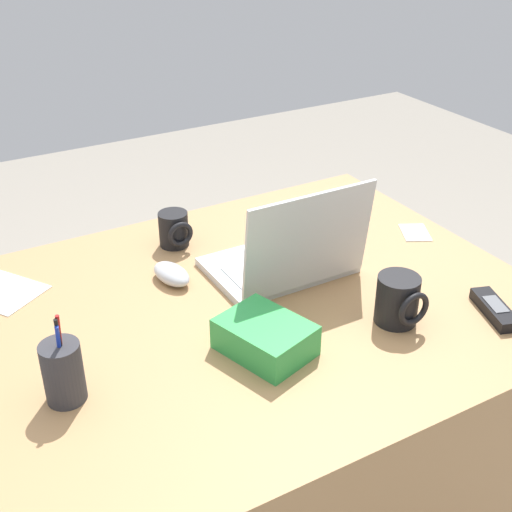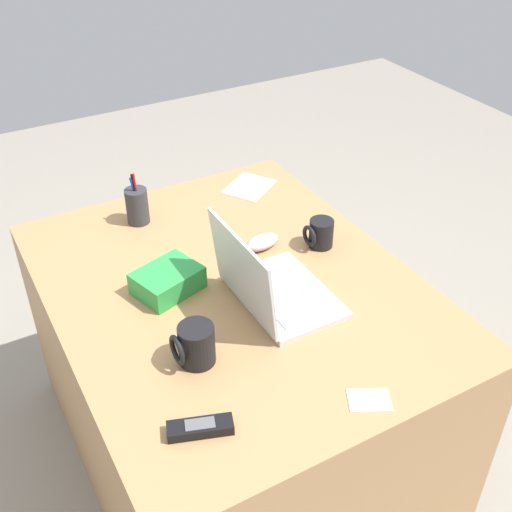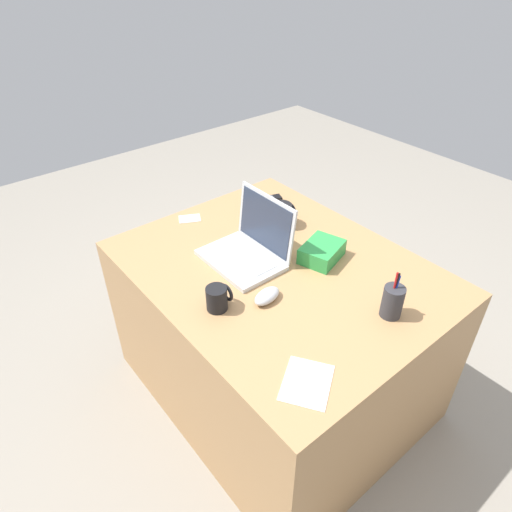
# 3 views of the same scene
# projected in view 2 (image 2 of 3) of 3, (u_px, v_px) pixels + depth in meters

# --- Properties ---
(ground_plane) EXTENTS (6.00, 6.00, 0.00)m
(ground_plane) POSITION_uv_depth(u_px,v_px,m) (237.00, 448.00, 2.16)
(ground_plane) COLOR gray
(desk) EXTENTS (1.20, 0.95, 0.70)m
(desk) POSITION_uv_depth(u_px,v_px,m) (235.00, 375.00, 1.96)
(desk) COLOR tan
(desk) RESTS_ON ground
(laptop) EXTENTS (0.32, 0.25, 0.24)m
(laptop) POSITION_uv_depth(u_px,v_px,m) (271.00, 288.00, 1.66)
(laptop) COLOR silver
(laptop) RESTS_ON desk
(computer_mouse) EXTENTS (0.08, 0.12, 0.04)m
(computer_mouse) POSITION_uv_depth(u_px,v_px,m) (262.00, 242.00, 1.89)
(computer_mouse) COLOR silver
(computer_mouse) RESTS_ON desk
(coffee_mug_white) EXTENTS (0.07, 0.08, 0.09)m
(coffee_mug_white) POSITION_uv_depth(u_px,v_px,m) (320.00, 233.00, 1.88)
(coffee_mug_white) COLOR black
(coffee_mug_white) RESTS_ON desk
(coffee_mug_tall) EXTENTS (0.09, 0.10, 0.10)m
(coffee_mug_tall) POSITION_uv_depth(u_px,v_px,m) (195.00, 345.00, 1.48)
(coffee_mug_tall) COLOR black
(coffee_mug_tall) RESTS_ON desk
(cordless_phone) EXTENTS (0.09, 0.15, 0.03)m
(cordless_phone) POSITION_uv_depth(u_px,v_px,m) (200.00, 428.00, 1.34)
(cordless_phone) COLOR black
(cordless_phone) RESTS_ON desk
(pen_holder) EXTENTS (0.07, 0.07, 0.17)m
(pen_holder) POSITION_uv_depth(u_px,v_px,m) (137.00, 206.00, 1.99)
(pen_holder) COLOR #333338
(pen_holder) RESTS_ON desk
(snack_bag) EXTENTS (0.17, 0.20, 0.07)m
(snack_bag) POSITION_uv_depth(u_px,v_px,m) (168.00, 281.00, 1.72)
(snack_bag) COLOR green
(snack_bag) RESTS_ON desk
(paper_note_near_laptop) EXTENTS (0.10, 0.11, 0.00)m
(paper_note_near_laptop) POSITION_uv_depth(u_px,v_px,m) (369.00, 400.00, 1.41)
(paper_note_near_laptop) COLOR white
(paper_note_near_laptop) RESTS_ON desk
(paper_note_left) EXTENTS (0.20, 0.21, 0.00)m
(paper_note_left) POSITION_uv_depth(u_px,v_px,m) (249.00, 187.00, 2.20)
(paper_note_left) COLOR white
(paper_note_left) RESTS_ON desk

